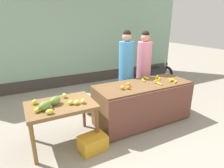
{
  "coord_description": "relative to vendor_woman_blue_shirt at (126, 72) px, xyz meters",
  "views": [
    {
      "loc": [
        -1.94,
        -2.92,
        2.08
      ],
      "look_at": [
        -0.34,
        0.15,
        0.9
      ],
      "focal_mm": 30.02,
      "sensor_mm": 36.0,
      "label": 1
    }
  ],
  "objects": [
    {
      "name": "orange_pile",
      "position": [
        -0.42,
        -0.71,
        -0.07
      ],
      "size": [
        0.27,
        0.21,
        0.08
      ],
      "color": "orange",
      "rests_on": "fruit_stall_counter"
    },
    {
      "name": "parked_motorcycle",
      "position": [
        1.64,
        0.94,
        -0.55
      ],
      "size": [
        1.6,
        0.18,
        0.88
      ],
      "color": "black",
      "rests_on": "ground"
    },
    {
      "name": "mango_papaya_pile",
      "position": [
        -1.79,
        -0.69,
        -0.14
      ],
      "size": [
        0.83,
        0.62,
        0.14
      ],
      "color": "yellow",
      "rests_on": "side_table_wooden"
    },
    {
      "name": "vendor_woman_blue_shirt",
      "position": [
        0.0,
        0.0,
        0.0
      ],
      "size": [
        0.34,
        0.34,
        1.89
      ],
      "color": "#33333D",
      "rests_on": "ground"
    },
    {
      "name": "fruit_stall_counter",
      "position": [
        0.02,
        -0.65,
        -0.53
      ],
      "size": [
        2.02,
        0.81,
        0.85
      ],
      "color": "brown",
      "rests_on": "ground"
    },
    {
      "name": "side_table_wooden",
      "position": [
        -1.67,
        -0.64,
        -0.29
      ],
      "size": [
        1.11,
        0.78,
        0.76
      ],
      "color": "brown",
      "rests_on": "ground"
    },
    {
      "name": "vendor_woman_pink_shirt",
      "position": [
        0.51,
        0.01,
        -0.02
      ],
      "size": [
        0.34,
        0.34,
        1.86
      ],
      "color": "#33333D",
      "rests_on": "ground"
    },
    {
      "name": "market_wall_back",
      "position": [
        -0.29,
        2.47,
        0.78
      ],
      "size": [
        7.68,
        0.23,
        3.54
      ],
      "color": "#8CB299",
      "rests_on": "ground"
    },
    {
      "name": "produce_sack",
      "position": [
        -0.86,
        0.2,
        -0.71
      ],
      "size": [
        0.32,
        0.38,
        0.5
      ],
      "primitive_type": "ellipsoid",
      "rotation": [
        0.0,
        0.0,
        1.64
      ],
      "color": "tan",
      "rests_on": "ground"
    },
    {
      "name": "banana_bunch_pile",
      "position": [
        0.42,
        -0.63,
        -0.08
      ],
      "size": [
        0.62,
        0.63,
        0.07
      ],
      "color": "yellow",
      "rests_on": "fruit_stall_counter"
    },
    {
      "name": "produce_crate",
      "position": [
        -1.28,
        -1.07,
        -0.83
      ],
      "size": [
        0.48,
        0.38,
        0.26
      ],
      "primitive_type": "cube",
      "rotation": [
        0.0,
        0.0,
        0.14
      ],
      "color": "gold",
      "rests_on": "ground"
    },
    {
      "name": "ground_plane",
      "position": [
        -0.29,
        -0.64,
        -0.96
      ],
      "size": [
        24.0,
        24.0,
        0.0
      ],
      "primitive_type": "plane",
      "color": "gray"
    }
  ]
}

